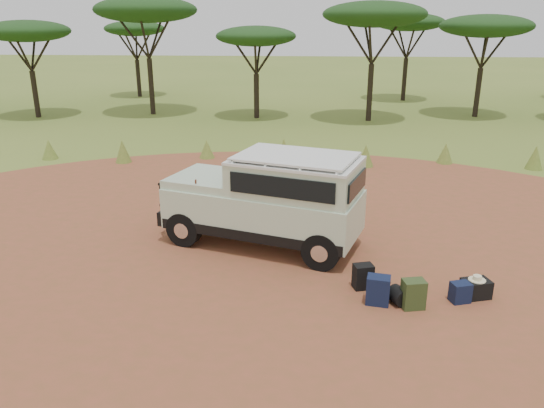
# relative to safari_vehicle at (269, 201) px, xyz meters

# --- Properties ---
(ground) EXTENTS (140.00, 140.00, 0.00)m
(ground) POSITION_rel_safari_vehicle_xyz_m (-0.08, -1.04, -1.09)
(ground) COLOR olive
(ground) RESTS_ON ground
(dirt_clearing) EXTENTS (23.00, 23.00, 0.01)m
(dirt_clearing) POSITION_rel_safari_vehicle_xyz_m (-0.08, -1.04, -1.08)
(dirt_clearing) COLOR brown
(dirt_clearing) RESTS_ON ground
(grass_fringe) EXTENTS (36.60, 1.60, 0.90)m
(grass_fringe) POSITION_rel_safari_vehicle_xyz_m (0.04, 7.63, -0.68)
(grass_fringe) COLOR olive
(grass_fringe) RESTS_ON ground
(acacia_treeline) EXTENTS (46.70, 13.20, 6.26)m
(acacia_treeline) POSITION_rel_safari_vehicle_xyz_m (0.68, 18.77, 3.78)
(acacia_treeline) COLOR black
(acacia_treeline) RESTS_ON ground
(safari_vehicle) EXTENTS (4.92, 3.14, 2.25)m
(safari_vehicle) POSITION_rel_safari_vehicle_xyz_m (0.00, 0.00, 0.00)
(safari_vehicle) COLOR beige
(safari_vehicle) RESTS_ON ground
(walking_staff) EXTENTS (0.20, 0.47, 1.66)m
(walking_staff) POSITION_rel_safari_vehicle_xyz_m (-1.72, -0.05, -0.26)
(walking_staff) COLOR #602F16
(walking_staff) RESTS_ON ground
(backpack_black) EXTENTS (0.44, 0.37, 0.51)m
(backpack_black) POSITION_rel_safari_vehicle_xyz_m (2.04, -2.02, -0.83)
(backpack_black) COLOR black
(backpack_black) RESTS_ON ground
(backpack_navy) EXTENTS (0.48, 0.38, 0.56)m
(backpack_navy) POSITION_rel_safari_vehicle_xyz_m (2.26, -2.62, -0.81)
(backpack_navy) COLOR #131B3E
(backpack_navy) RESTS_ON ground
(backpack_olive) EXTENTS (0.46, 0.37, 0.56)m
(backpack_olive) POSITION_rel_safari_vehicle_xyz_m (2.89, -2.72, -0.81)
(backpack_olive) COLOR #374921
(backpack_olive) RESTS_ON ground
(duffel_navy) EXTENTS (0.41, 0.36, 0.40)m
(duffel_navy) POSITION_rel_safari_vehicle_xyz_m (3.83, -2.43, -0.89)
(duffel_navy) COLOR #131B3E
(duffel_navy) RESTS_ON ground
(hard_case) EXTENTS (0.60, 0.50, 0.36)m
(hard_case) POSITION_rel_safari_vehicle_xyz_m (4.17, -2.23, -0.91)
(hard_case) COLOR black
(hard_case) RESTS_ON ground
(stuff_sack) EXTENTS (0.46, 0.46, 0.34)m
(stuff_sack) POSITION_rel_safari_vehicle_xyz_m (2.66, -2.59, -0.92)
(stuff_sack) COLOR black
(stuff_sack) RESTS_ON ground
(safari_hat) EXTENTS (0.33, 0.33, 0.10)m
(safari_hat) POSITION_rel_safari_vehicle_xyz_m (4.17, -2.23, -0.69)
(safari_hat) COLOR beige
(safari_hat) RESTS_ON hard_case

